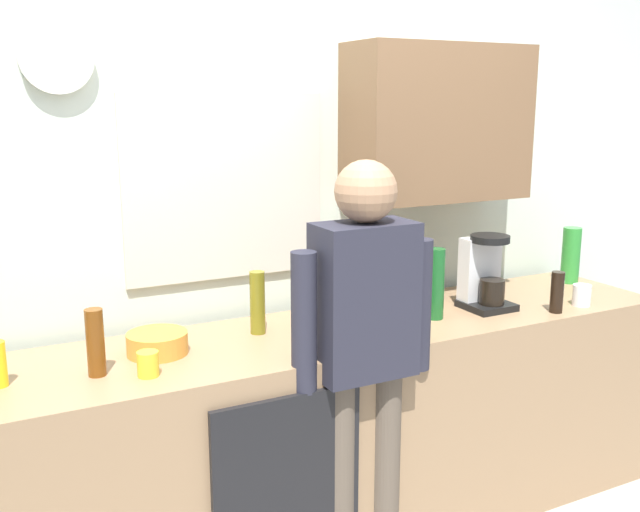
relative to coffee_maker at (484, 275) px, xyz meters
name	(u,v)px	position (x,y,z in m)	size (l,w,h in m)	color
kitchen_counter	(325,434)	(-0.78, 0.03, -0.60)	(3.18, 0.64, 0.90)	#937251
dishwasher_panel	(288,503)	(-1.10, -0.30, -0.64)	(0.56, 0.02, 0.81)	black
back_wall_assembly	(298,203)	(-0.70, 0.43, 0.31)	(4.78, 0.42, 2.60)	silver
coffee_maker	(484,275)	(0.00, 0.00, 0.00)	(0.20, 0.20, 0.33)	black
bottle_green_wine	(436,284)	(-0.29, -0.04, 0.00)	(0.07, 0.07, 0.30)	#195923
bottle_dark_sauce	(557,292)	(0.23, -0.21, -0.06)	(0.06, 0.06, 0.18)	black
bottle_red_vinegar	(379,281)	(-0.39, 0.25, -0.04)	(0.06, 0.06, 0.22)	maroon
bottle_amber_beer	(95,343)	(-1.67, -0.04, -0.03)	(0.06, 0.06, 0.23)	brown
bottle_olive_oil	(257,303)	(-1.03, 0.13, -0.02)	(0.06, 0.06, 0.25)	olive
bottle_clear_soda	(571,255)	(0.68, 0.15, -0.01)	(0.09, 0.09, 0.28)	#2D8C33
cup_white_mug	(582,295)	(0.41, -0.18, -0.10)	(0.08, 0.08, 0.10)	white
cup_yellow_cup	(148,364)	(-1.52, -0.12, -0.10)	(0.07, 0.07, 0.09)	yellow
mixing_bowl	(157,343)	(-1.44, 0.08, -0.11)	(0.22, 0.22, 0.08)	orange
storage_canister	(413,281)	(-0.20, 0.26, -0.06)	(0.14, 0.14, 0.17)	silver
person_at_sink	(364,341)	(-0.78, -0.27, -0.10)	(0.57, 0.22, 1.60)	brown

